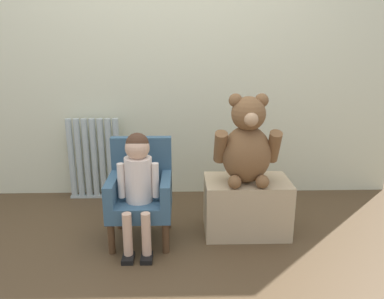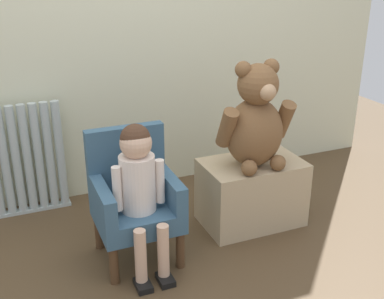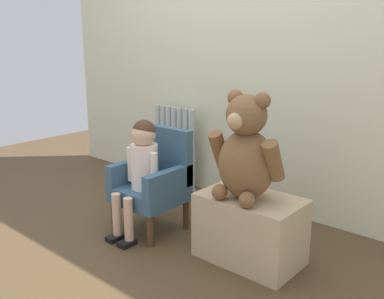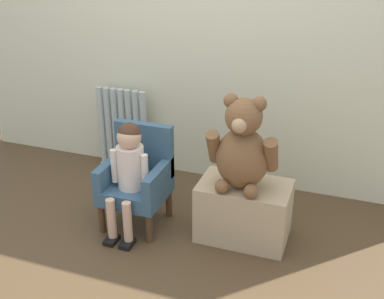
{
  "view_description": "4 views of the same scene",
  "coord_description": "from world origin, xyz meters",
  "px_view_note": "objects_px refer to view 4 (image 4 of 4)",
  "views": [
    {
      "loc": [
        0.14,
        -1.83,
        1.26
      ],
      "look_at": [
        0.19,
        0.46,
        0.6
      ],
      "focal_mm": 35.0,
      "sensor_mm": 36.0,
      "label": 1
    },
    {
      "loc": [
        -0.69,
        -1.64,
        1.44
      ],
      "look_at": [
        0.17,
        0.42,
        0.53
      ],
      "focal_mm": 45.0,
      "sensor_mm": 36.0,
      "label": 2
    },
    {
      "loc": [
        1.74,
        -1.37,
        1.22
      ],
      "look_at": [
        0.2,
        0.41,
        0.59
      ],
      "focal_mm": 40.0,
      "sensor_mm": 36.0,
      "label": 3
    },
    {
      "loc": [
        1.12,
        -2.04,
        1.8
      ],
      "look_at": [
        0.25,
        0.4,
        0.6
      ],
      "focal_mm": 45.0,
      "sensor_mm": 36.0,
      "label": 4
    }
  ],
  "objects_px": {
    "radiator": "(123,130)",
    "large_teddy_bear": "(242,149)",
    "low_bench": "(244,211)",
    "child_figure": "(129,163)",
    "child_armchair": "(138,177)"
  },
  "relations": [
    {
      "from": "low_bench",
      "to": "large_teddy_bear",
      "type": "xyz_separation_m",
      "value": [
        -0.02,
        -0.04,
        0.44
      ]
    },
    {
      "from": "radiator",
      "to": "large_teddy_bear",
      "type": "distance_m",
      "value": 1.34
    },
    {
      "from": "child_figure",
      "to": "child_armchair",
      "type": "bearing_deg",
      "value": 90.0
    },
    {
      "from": "large_teddy_bear",
      "to": "low_bench",
      "type": "bearing_deg",
      "value": 62.3
    },
    {
      "from": "child_armchair",
      "to": "low_bench",
      "type": "height_order",
      "value": "child_armchair"
    },
    {
      "from": "radiator",
      "to": "child_armchair",
      "type": "relative_size",
      "value": 1.02
    },
    {
      "from": "radiator",
      "to": "child_figure",
      "type": "xyz_separation_m",
      "value": [
        0.45,
        -0.77,
        0.14
      ]
    },
    {
      "from": "low_bench",
      "to": "child_armchair",
      "type": "bearing_deg",
      "value": -176.05
    },
    {
      "from": "child_armchair",
      "to": "large_teddy_bear",
      "type": "xyz_separation_m",
      "value": [
        0.68,
        0.01,
        0.3
      ]
    },
    {
      "from": "child_armchair",
      "to": "child_figure",
      "type": "relative_size",
      "value": 0.9
    },
    {
      "from": "radiator",
      "to": "large_teddy_bear",
      "type": "height_order",
      "value": "large_teddy_bear"
    },
    {
      "from": "child_armchair",
      "to": "radiator",
      "type": "bearing_deg",
      "value": 123.89
    },
    {
      "from": "low_bench",
      "to": "child_figure",
      "type": "bearing_deg",
      "value": -167.44
    },
    {
      "from": "radiator",
      "to": "large_teddy_bear",
      "type": "relative_size",
      "value": 1.16
    },
    {
      "from": "low_bench",
      "to": "large_teddy_bear",
      "type": "relative_size",
      "value": 0.97
    }
  ]
}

